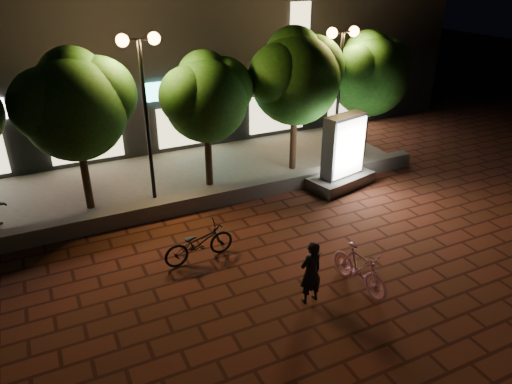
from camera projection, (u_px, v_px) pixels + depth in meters
ground at (267, 272)px, 12.03m from camera, size 80.00×80.00×0.00m
retaining_wall at (210, 199)px, 15.16m from camera, size 16.00×0.45×0.50m
sidewalk at (186, 176)px, 17.28m from camera, size 16.00×5.00×0.08m
building_block at (131, 15)px, 20.37m from camera, size 28.00×8.12×11.30m
tree_left at (75, 102)px, 13.61m from camera, size 3.60×3.00×4.89m
tree_mid at (206, 94)px, 15.26m from camera, size 3.24×2.70×4.50m
tree_right at (296, 74)px, 16.39m from camera, size 3.72×3.10×5.07m
tree_far_right at (370, 71)px, 17.72m from camera, size 3.48×2.90×4.76m
street_lamp_left at (142, 77)px, 13.90m from camera, size 1.26×0.36×5.18m
street_lamp_right at (341, 62)px, 16.67m from camera, size 1.26×0.36×4.98m
ad_kiosk at (342, 158)px, 16.20m from camera, size 2.56×1.69×2.55m
scooter_pink at (359, 268)px, 11.25m from camera, size 0.72×1.82×1.06m
rider at (311, 272)px, 10.67m from camera, size 0.61×0.43×1.58m
scooter_parked at (199, 243)px, 12.31m from camera, size 1.98×0.86×1.01m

